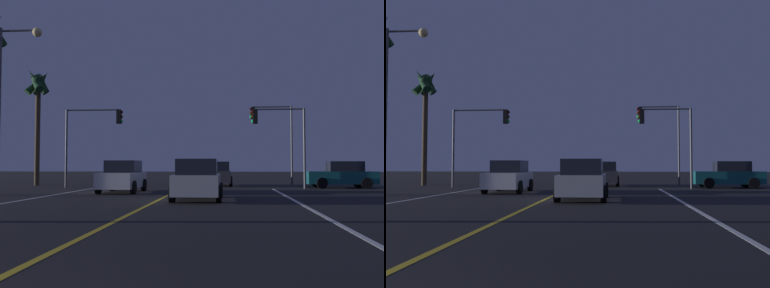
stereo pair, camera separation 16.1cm
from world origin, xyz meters
TOP-DOWN VIEW (x-y plane):
  - lane_edge_right at (5.59, 9.42)m, footprint 0.16×30.85m
  - lane_center_divider at (0.00, 9.42)m, footprint 0.16×30.85m
  - car_ahead_far at (2.14, 28.70)m, footprint 2.02×4.30m
  - car_lead_same_lane at (1.63, 15.94)m, footprint 2.02×4.30m
  - car_crossing_side at (10.10, 26.50)m, footprint 4.30×2.02m
  - car_oncoming at (-2.75, 20.83)m, footprint 2.02×4.30m
  - traffic_light_near_right at (5.97, 25.35)m, footprint 3.34×0.36m
  - traffic_light_near_left at (-5.74, 25.35)m, footprint 3.80×0.36m
  - traffic_light_far_right at (6.16, 30.85)m, footprint 3.18×0.36m
  - street_lamp_left_mid at (-7.30, 17.25)m, footprint 2.11×0.44m
  - palm_tree_left_far at (-10.86, 28.24)m, footprint 2.14×2.20m

SIDE VIEW (x-z plane):
  - lane_edge_right at x=5.59m, z-range 0.00..0.01m
  - lane_center_divider at x=0.00m, z-range 0.00..0.01m
  - car_ahead_far at x=2.14m, z-range -0.03..1.67m
  - car_lead_same_lane at x=1.63m, z-range -0.03..1.67m
  - car_crossing_side at x=10.10m, z-range -0.03..1.67m
  - car_oncoming at x=-2.75m, z-range -0.03..1.67m
  - traffic_light_near_right at x=5.97m, z-range 1.25..6.26m
  - traffic_light_near_left at x=-5.74m, z-range 1.29..6.36m
  - traffic_light_far_right at x=6.16m, z-range 1.40..7.29m
  - street_lamp_left_mid at x=-7.30m, z-range 1.07..8.97m
  - palm_tree_left_far at x=-10.86m, z-range 2.52..10.98m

